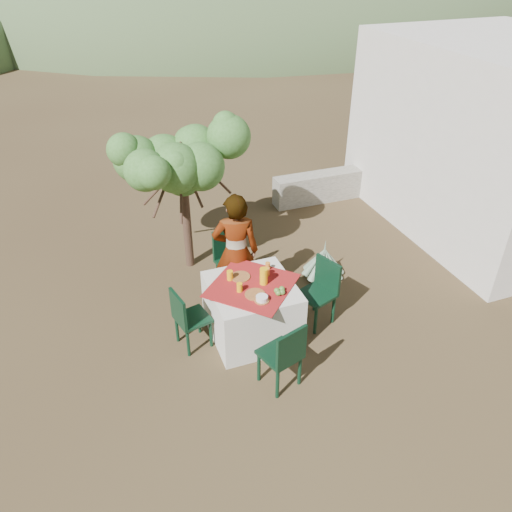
{
  "coord_description": "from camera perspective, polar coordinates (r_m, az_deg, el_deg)",
  "views": [
    {
      "loc": [
        -0.93,
        -4.33,
        4.33
      ],
      "look_at": [
        0.9,
        0.66,
        0.89
      ],
      "focal_mm": 35.0,
      "sensor_mm": 36.0,
      "label": 1
    }
  ],
  "objects": [
    {
      "name": "white_bowl",
      "position": [
        5.77,
        0.68,
        -4.83
      ],
      "size": [
        0.14,
        0.14,
        0.05
      ],
      "primitive_type": "cylinder",
      "color": "white",
      "rests_on": "bowl_plate"
    },
    {
      "name": "napkin_holder",
      "position": [
        6.17,
        0.89,
        -1.87
      ],
      "size": [
        0.08,
        0.06,
        0.1
      ],
      "primitive_type": "cube",
      "rotation": [
        0.0,
        0.0,
        0.22
      ],
      "color": "white",
      "rests_on": "table"
    },
    {
      "name": "ground",
      "position": [
        6.2,
        -5.87,
        -11.66
      ],
      "size": [
        160.0,
        160.0,
        0.0
      ],
      "primitive_type": "plane",
      "color": "#3A2A1A",
      "rests_on": "ground"
    },
    {
      "name": "fruit_cluster",
      "position": [
        5.89,
        2.74,
        -4.04
      ],
      "size": [
        0.14,
        0.13,
        0.07
      ],
      "color": "#4F7F2E",
      "rests_on": "table"
    },
    {
      "name": "shrub_tree",
      "position": [
        7.15,
        -8.05,
        10.07
      ],
      "size": [
        1.71,
        1.68,
        2.01
      ],
      "color": "#4B3025",
      "rests_on": "ground"
    },
    {
      "name": "chair_near",
      "position": [
        5.54,
        3.26,
        -11.14
      ],
      "size": [
        0.51,
        0.51,
        0.88
      ],
      "rotation": [
        0.0,
        0.0,
        3.45
      ],
      "color": "black",
      "rests_on": "ground"
    },
    {
      "name": "bowl_plate",
      "position": [
        5.79,
        0.68,
        -5.08
      ],
      "size": [
        0.18,
        0.18,
        0.01
      ],
      "primitive_type": "cylinder",
      "color": "brown",
      "rests_on": "table"
    },
    {
      "name": "table",
      "position": [
        6.27,
        -0.45,
        -6.15
      ],
      "size": [
        1.3,
        1.3,
        0.76
      ],
      "color": "silver",
      "rests_on": "ground"
    },
    {
      "name": "stone_wall",
      "position": [
        9.84,
        9.38,
        8.12
      ],
      "size": [
        2.6,
        0.35,
        0.55
      ],
      "primitive_type": "cube",
      "color": "gray",
      "rests_on": "ground"
    },
    {
      "name": "person",
      "position": [
        6.51,
        -2.32,
        0.44
      ],
      "size": [
        0.7,
        0.55,
        1.67
      ],
      "primitive_type": "imported",
      "rotation": [
        0.0,
        0.0,
        2.87
      ],
      "color": "#8C6651",
      "rests_on": "ground"
    },
    {
      "name": "juice_pitcher",
      "position": [
        6.0,
        0.89,
        -2.32
      ],
      "size": [
        0.1,
        0.1,
        0.22
      ],
      "primitive_type": "cylinder",
      "color": "#F2B10F",
      "rests_on": "table"
    },
    {
      "name": "hill_near_right",
      "position": [
        42.57,
        -2.68,
        27.08
      ],
      "size": [
        48.0,
        48.0,
        20.0
      ],
      "primitive_type": "ellipsoid",
      "color": "#334828",
      "rests_on": "ground"
    },
    {
      "name": "agave",
      "position": [
        7.47,
        7.76,
        -0.72
      ],
      "size": [
        0.63,
        0.64,
        0.68
      ],
      "rotation": [
        0.0,
        0.0,
        0.38
      ],
      "color": "gray",
      "rests_on": "ground"
    },
    {
      "name": "jar_right",
      "position": [
        6.29,
        1.35,
        -1.14
      ],
      "size": [
        0.06,
        0.06,
        0.1
      ],
      "primitive_type": "cylinder",
      "color": "orange",
      "rests_on": "table"
    },
    {
      "name": "glass_far",
      "position": [
        6.1,
        -3.0,
        -2.22
      ],
      "size": [
        0.08,
        0.08,
        0.12
      ],
      "primitive_type": "cylinder",
      "color": "#F2B10F",
      "rests_on": "table"
    },
    {
      "name": "jar_left",
      "position": [
        6.18,
        1.28,
        -1.8
      ],
      "size": [
        0.07,
        0.07,
        0.1
      ],
      "primitive_type": "cylinder",
      "color": "orange",
      "rests_on": "table"
    },
    {
      "name": "chair_left",
      "position": [
        6.09,
        -7.89,
        -6.92
      ],
      "size": [
        0.46,
        0.46,
        0.83
      ],
      "rotation": [
        0.0,
        0.0,
        1.8
      ],
      "color": "black",
      "rests_on": "ground"
    },
    {
      "name": "glass_near",
      "position": [
        5.91,
        -1.89,
        -3.61
      ],
      "size": [
        0.07,
        0.07,
        0.11
      ],
      "primitive_type": "cylinder",
      "color": "#F2B10F",
      "rests_on": "table"
    },
    {
      "name": "chair_right",
      "position": [
        6.47,
        7.42,
        -3.74
      ],
      "size": [
        0.53,
        0.53,
        0.89
      ],
      "rotation": [
        0.0,
        0.0,
        5.06
      ],
      "color": "black",
      "rests_on": "ground"
    },
    {
      "name": "guesthouse",
      "position": [
        9.39,
        25.93,
        12.14
      ],
      "size": [
        3.2,
        4.2,
        3.0
      ],
      "primitive_type": "cube",
      "color": "silver",
      "rests_on": "ground"
    },
    {
      "name": "chair_far",
      "position": [
        7.02,
        -2.89,
        -0.09
      ],
      "size": [
        0.52,
        0.52,
        0.92
      ],
      "rotation": [
        0.0,
        0.0,
        0.26
      ],
      "color": "black",
      "rests_on": "ground"
    },
    {
      "name": "plate_far",
      "position": [
        6.17,
        -1.79,
        -2.38
      ],
      "size": [
        0.25,
        0.25,
        0.01
      ],
      "primitive_type": "cylinder",
      "color": "brown",
      "rests_on": "table"
    },
    {
      "name": "plate_near",
      "position": [
        5.87,
        -0.11,
        -4.41
      ],
      "size": [
        0.24,
        0.24,
        0.01
      ],
      "primitive_type": "cylinder",
      "color": "brown",
      "rests_on": "table"
    }
  ]
}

